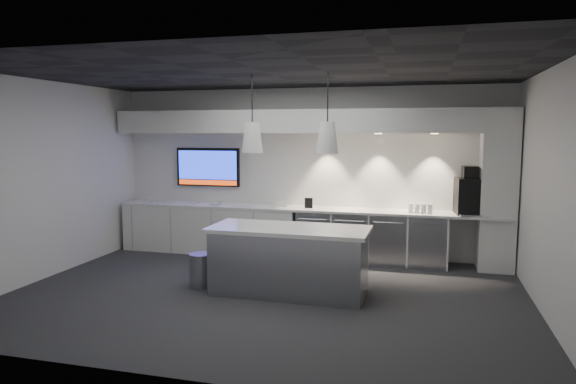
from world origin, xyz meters
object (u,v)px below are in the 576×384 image
(wall_tv, at_px, (208,167))
(bin, at_px, (201,270))
(island, at_px, (289,260))
(coffee_machine, at_px, (469,194))

(wall_tv, relative_size, bin, 2.60)
(island, xyz_separation_m, bin, (-1.31, -0.02, -0.23))
(bin, height_order, coffee_machine, coffee_machine)
(island, bearing_deg, coffee_machine, 39.89)
(coffee_machine, bearing_deg, island, -147.65)
(island, bearing_deg, wall_tv, 134.47)
(coffee_machine, bearing_deg, bin, -158.50)
(island, relative_size, coffee_machine, 2.84)
(bin, bearing_deg, coffee_machine, 28.45)
(island, distance_m, bin, 1.33)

